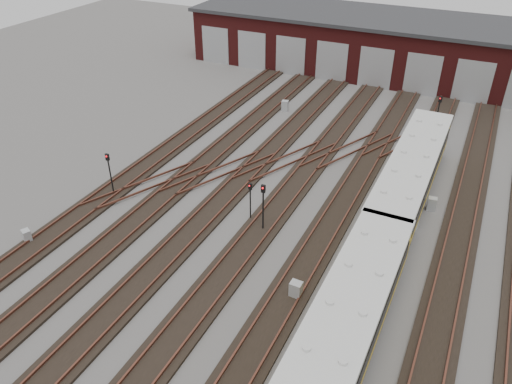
% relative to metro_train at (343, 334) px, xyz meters
% --- Properties ---
extents(ground, '(120.00, 120.00, 0.00)m').
position_rel_metro_train_xyz_m(ground, '(-6.00, 3.37, -2.07)').
color(ground, '#4C4846').
rests_on(ground, ground).
extents(track_network, '(30.40, 70.00, 0.33)m').
position_rel_metro_train_xyz_m(track_network, '(-6.17, 3.96, -1.96)').
color(track_network, black).
rests_on(track_network, ground).
extents(maintenance_shed, '(51.00, 12.50, 6.35)m').
position_rel_metro_train_xyz_m(maintenance_shed, '(-6.01, 43.34, 1.14)').
color(maintenance_shed, '#511414').
rests_on(maintenance_shed, ground).
extents(metro_train, '(3.03, 48.41, 3.39)m').
position_rel_metro_train_xyz_m(metro_train, '(0.00, 0.00, 0.00)').
color(metro_train, black).
rests_on(metro_train, ground).
extents(signal_mast_0, '(0.27, 0.25, 3.42)m').
position_rel_metro_train_xyz_m(signal_mast_0, '(-19.63, 7.31, 0.11)').
color(signal_mast_0, black).
rests_on(signal_mast_0, ground).
extents(signal_mast_1, '(0.25, 0.24, 2.91)m').
position_rel_metro_train_xyz_m(signal_mast_1, '(-9.14, 8.87, -0.20)').
color(signal_mast_1, black).
rests_on(signal_mast_1, ground).
extents(signal_mast_2, '(0.31, 0.30, 3.38)m').
position_rel_metro_train_xyz_m(signal_mast_2, '(-0.07, 28.77, 0.10)').
color(signal_mast_2, black).
rests_on(signal_mast_2, ground).
extents(signal_mast_3, '(0.28, 0.26, 3.53)m').
position_rel_metro_train_xyz_m(signal_mast_3, '(-7.86, 8.13, 0.19)').
color(signal_mast_3, black).
rests_on(signal_mast_3, ground).
extents(relay_cabinet_0, '(0.70, 0.65, 0.93)m').
position_rel_metro_train_xyz_m(relay_cabinet_0, '(-20.94, 0.44, -1.60)').
color(relay_cabinet_0, '#9FA2A4').
rests_on(relay_cabinet_0, ground).
extents(relay_cabinet_1, '(0.71, 0.63, 1.06)m').
position_rel_metro_train_xyz_m(relay_cabinet_1, '(-14.32, 27.15, -1.53)').
color(relay_cabinet_1, '#9FA2A4').
rests_on(relay_cabinet_1, ground).
extents(relay_cabinet_2, '(0.67, 0.56, 1.09)m').
position_rel_metro_train_xyz_m(relay_cabinet_2, '(-3.57, 3.27, -1.52)').
color(relay_cabinet_2, '#9FA2A4').
rests_on(relay_cabinet_2, ground).
extents(relay_cabinet_3, '(0.65, 0.56, 0.99)m').
position_rel_metro_train_xyz_m(relay_cabinet_3, '(1.80, 15.46, -1.57)').
color(relay_cabinet_3, '#9FA2A4').
rests_on(relay_cabinet_3, ground).
extents(relay_cabinet_4, '(0.69, 0.62, 0.98)m').
position_rel_metro_train_xyz_m(relay_cabinet_4, '(1.07, 12.60, -1.57)').
color(relay_cabinet_4, '#9FA2A4').
rests_on(relay_cabinet_4, ground).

